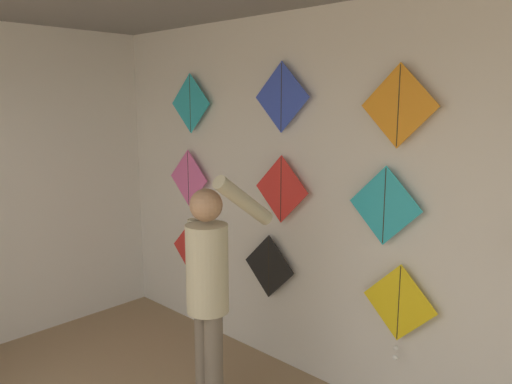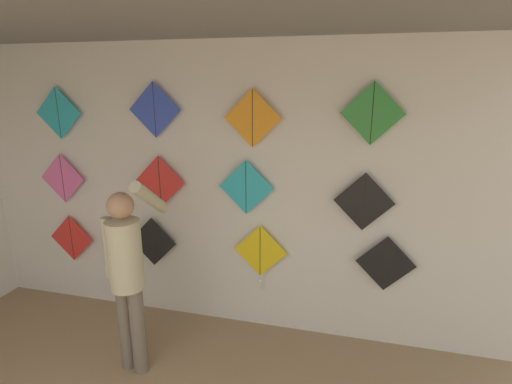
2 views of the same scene
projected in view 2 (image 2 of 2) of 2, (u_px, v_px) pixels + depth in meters
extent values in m
cube|color=silver|center=(207.00, 190.00, 3.94)|extent=(5.82, 0.06, 2.80)
cylinder|color=#726656|center=(126.00, 326.00, 3.44)|extent=(0.12, 0.12, 0.78)
cylinder|color=#726656|center=(138.00, 331.00, 3.38)|extent=(0.12, 0.12, 0.78)
cylinder|color=beige|center=(125.00, 255.00, 3.23)|extent=(0.28, 0.28, 0.59)
sphere|color=tan|center=(120.00, 205.00, 3.12)|extent=(0.21, 0.21, 0.21)
cylinder|color=beige|center=(110.00, 247.00, 3.29)|extent=(0.10, 0.10, 0.52)
cylinder|color=beige|center=(150.00, 198.00, 3.24)|extent=(0.10, 0.48, 0.38)
cube|color=red|center=(72.00, 238.00, 4.41)|extent=(0.53, 0.01, 0.53)
cylinder|color=black|center=(71.00, 238.00, 4.41)|extent=(0.01, 0.01, 0.50)
cube|color=black|center=(153.00, 242.00, 4.15)|extent=(0.53, 0.01, 0.53)
cylinder|color=black|center=(153.00, 242.00, 4.15)|extent=(0.01, 0.01, 0.50)
cube|color=yellow|center=(260.00, 251.00, 3.87)|extent=(0.53, 0.01, 0.53)
cylinder|color=black|center=(260.00, 251.00, 3.87)|extent=(0.01, 0.01, 0.50)
sphere|color=white|center=(260.00, 281.00, 3.94)|extent=(0.04, 0.04, 0.04)
sphere|color=white|center=(260.00, 287.00, 3.96)|extent=(0.04, 0.04, 0.04)
cube|color=black|center=(386.00, 264.00, 3.59)|extent=(0.53, 0.01, 0.53)
cylinder|color=black|center=(386.00, 264.00, 3.58)|extent=(0.01, 0.01, 0.50)
cube|color=pink|center=(63.00, 178.00, 4.23)|extent=(0.53, 0.01, 0.53)
cylinder|color=black|center=(62.00, 178.00, 4.23)|extent=(0.01, 0.01, 0.50)
cube|color=red|center=(160.00, 182.00, 3.95)|extent=(0.53, 0.01, 0.53)
cylinder|color=black|center=(160.00, 182.00, 3.95)|extent=(0.01, 0.01, 0.50)
cube|color=#28B2C6|center=(246.00, 187.00, 3.73)|extent=(0.53, 0.01, 0.53)
cylinder|color=black|center=(246.00, 187.00, 3.73)|extent=(0.01, 0.01, 0.50)
cube|color=black|center=(364.00, 202.00, 3.49)|extent=(0.53, 0.01, 0.53)
cylinder|color=black|center=(364.00, 202.00, 3.49)|extent=(0.01, 0.01, 0.50)
cube|color=#28B2C6|center=(58.00, 113.00, 4.03)|extent=(0.53, 0.01, 0.53)
cylinder|color=black|center=(58.00, 113.00, 4.03)|extent=(0.01, 0.01, 0.50)
cube|color=blue|center=(154.00, 110.00, 3.76)|extent=(0.53, 0.01, 0.53)
cylinder|color=black|center=(154.00, 110.00, 3.76)|extent=(0.01, 0.01, 0.50)
cube|color=orange|center=(252.00, 118.00, 3.55)|extent=(0.53, 0.01, 0.53)
cylinder|color=black|center=(252.00, 118.00, 3.54)|extent=(0.01, 0.01, 0.50)
cube|color=#338C38|center=(372.00, 113.00, 3.28)|extent=(0.53, 0.01, 0.53)
cylinder|color=black|center=(372.00, 113.00, 3.28)|extent=(0.01, 0.01, 0.50)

